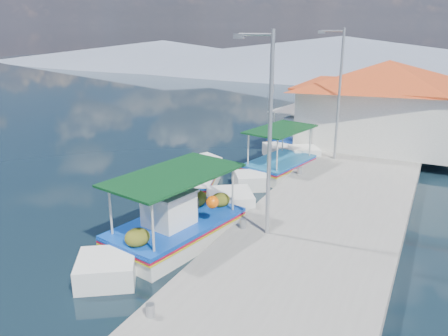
% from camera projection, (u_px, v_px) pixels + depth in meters
% --- Properties ---
extents(ground, '(160.00, 160.00, 0.00)m').
position_uv_depth(ground, '(107.00, 244.00, 14.13)').
color(ground, black).
rests_on(ground, ground).
extents(quay, '(5.00, 44.00, 0.50)m').
position_uv_depth(quay, '(338.00, 203.00, 16.70)').
color(quay, gray).
rests_on(quay, ground).
extents(bollards, '(0.20, 17.20, 0.30)m').
position_uv_depth(bollards, '(278.00, 191.00, 16.82)').
color(bollards, '#A5A8AD').
rests_on(bollards, quay).
extents(main_caique, '(3.22, 7.63, 2.56)m').
position_uv_depth(main_caique, '(177.00, 227.00, 14.14)').
color(main_caique, silver).
rests_on(main_caique, ground).
extents(caique_green_canopy, '(2.79, 6.31, 2.41)m').
position_uv_depth(caique_green_canopy, '(280.00, 166.00, 20.70)').
color(caique_green_canopy, silver).
rests_on(caique_green_canopy, ground).
extents(caique_blue_hull, '(2.90, 5.59, 1.05)m').
position_uv_depth(caique_blue_hull, '(196.00, 183.00, 18.80)').
color(caique_blue_hull, silver).
rests_on(caique_blue_hull, ground).
extents(caique_far, '(2.84, 6.92, 2.46)m').
position_uv_depth(caique_far, '(300.00, 139.00, 25.37)').
color(caique_far, silver).
rests_on(caique_far, ground).
extents(harbor_building, '(10.49, 10.49, 4.40)m').
position_uv_depth(harbor_building, '(385.00, 101.00, 23.50)').
color(harbor_building, white).
rests_on(harbor_building, quay).
extents(lamp_post_near, '(1.21, 0.14, 6.00)m').
position_uv_depth(lamp_post_near, '(267.00, 126.00, 12.77)').
color(lamp_post_near, '#A5A8AD').
rests_on(lamp_post_near, quay).
extents(lamp_post_far, '(1.21, 0.14, 6.00)m').
position_uv_depth(lamp_post_far, '(338.00, 88.00, 20.46)').
color(lamp_post_far, '#A5A8AD').
rests_on(lamp_post_far, quay).
extents(mountain_ridge, '(171.40, 96.00, 5.50)m').
position_uv_depth(mountain_ridge, '(429.00, 62.00, 58.61)').
color(mountain_ridge, slate).
rests_on(mountain_ridge, ground).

